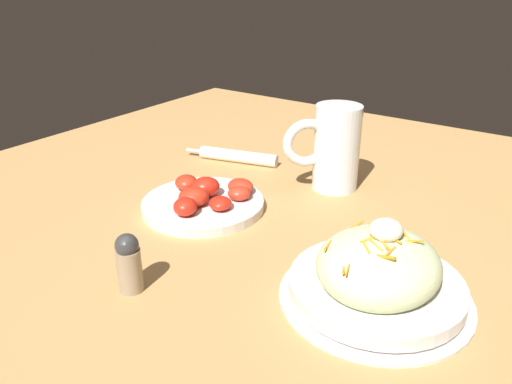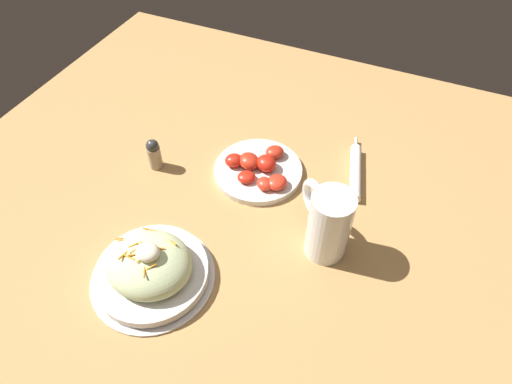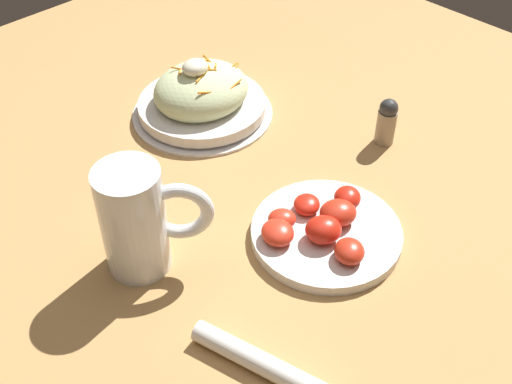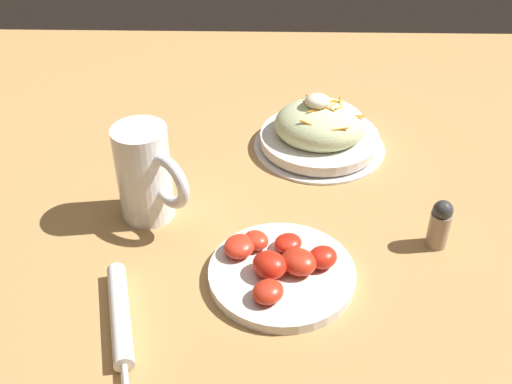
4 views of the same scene
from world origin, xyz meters
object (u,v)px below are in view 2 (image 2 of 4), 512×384
Objects in this scene: tomato_plate at (258,169)px; napkin_roll at (355,172)px; beer_mug at (328,226)px; salad_plate at (150,268)px; salt_shaker at (154,154)px.

napkin_roll is at bearing 22.52° from tomato_plate.
tomato_plate reaches higher than napkin_roll.
tomato_plate is at bearing 146.32° from beer_mug.
salad_plate is 1.16× the size of tomato_plate.
napkin_roll is 0.98× the size of tomato_plate.
beer_mug reaches higher than salad_plate.
beer_mug is 0.77× the size of napkin_roll.
salt_shaker reaches higher than napkin_roll.
salt_shaker is (-0.16, 0.26, 0.01)m from salad_plate.
beer_mug is 0.44m from salt_shaker.
salad_plate is 0.31m from salt_shaker.
salad_plate is 1.18× the size of napkin_roll.
tomato_plate is at bearing -157.48° from napkin_roll.
beer_mug reaches higher than salt_shaker.
beer_mug is 0.23m from napkin_roll.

